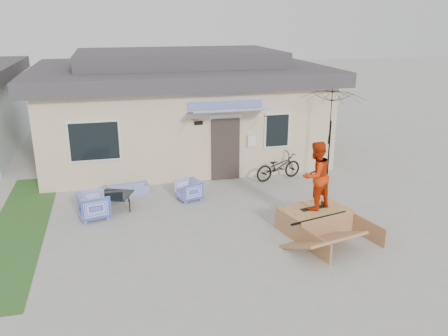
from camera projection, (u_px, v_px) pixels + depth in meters
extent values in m
plane|color=#9D9B93|center=(229.00, 240.00, 11.63)|extent=(90.00, 90.00, 0.00)
cube|color=#295421|center=(19.00, 228.00, 12.31)|extent=(1.40, 8.00, 0.01)
cube|color=beige|center=(180.00, 116.00, 18.55)|extent=(10.00, 7.00, 3.00)
cube|color=#36373E|center=(178.00, 72.00, 18.00)|extent=(10.80, 7.80, 0.50)
cube|color=#36373E|center=(178.00, 57.00, 17.83)|extent=(7.50, 4.50, 0.60)
cube|color=#362C26|center=(226.00, 149.00, 15.64)|extent=(0.95, 0.08, 2.10)
cube|color=white|center=(94.00, 141.00, 14.54)|extent=(1.60, 0.06, 1.30)
cube|color=white|center=(277.00, 130.00, 15.88)|extent=(0.90, 0.06, 1.20)
cube|color=#263FB2|center=(229.00, 111.00, 14.73)|extent=(2.50, 1.09, 0.29)
imported|color=#263FB2|center=(126.00, 186.00, 14.59)|extent=(1.42, 0.57, 0.54)
imported|color=#263FB2|center=(94.00, 204.00, 12.82)|extent=(0.89, 0.92, 0.80)
imported|color=#263FB2|center=(188.00, 189.00, 14.11)|extent=(0.79, 0.81, 0.67)
cube|color=black|center=(115.00, 201.00, 13.50)|extent=(1.13, 1.13, 0.43)
imported|color=black|center=(278.00, 164.00, 15.79)|extent=(1.81, 0.99, 1.10)
cylinder|color=black|center=(329.00, 152.00, 15.35)|extent=(0.05, 0.05, 2.10)
imported|color=black|center=(330.00, 131.00, 15.13)|extent=(2.09, 1.94, 0.90)
cube|color=black|center=(314.00, 208.00, 12.13)|extent=(0.78, 0.33, 0.05)
imported|color=red|center=(316.00, 175.00, 11.84)|extent=(1.07, 0.97, 1.77)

